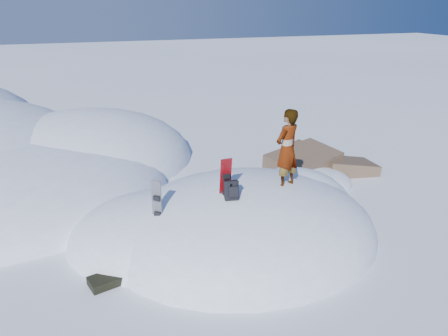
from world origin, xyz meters
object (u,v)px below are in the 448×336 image
object	(u,v)px
snowboard_dark	(157,207)
backpack	(232,190)
snowboard_red	(225,186)
person	(287,149)

from	to	relation	value
snowboard_dark	backpack	bearing A→B (deg)	28.77
snowboard_red	person	xyz separation A→B (m)	(1.62, 0.07, 0.72)
backpack	person	xyz separation A→B (m)	(1.57, 0.35, 0.72)
snowboard_red	snowboard_dark	xyz separation A→B (m)	(-1.62, 0.12, -0.34)
person	snowboard_dark	bearing A→B (deg)	-25.41
snowboard_dark	backpack	distance (m)	1.75
person	backpack	bearing A→B (deg)	-11.70
snowboard_dark	snowboard_red	bearing A→B (deg)	38.17
backpack	snowboard_dark	bearing A→B (deg)	178.40
snowboard_dark	person	xyz separation A→B (m)	(3.23, -0.06, 1.06)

